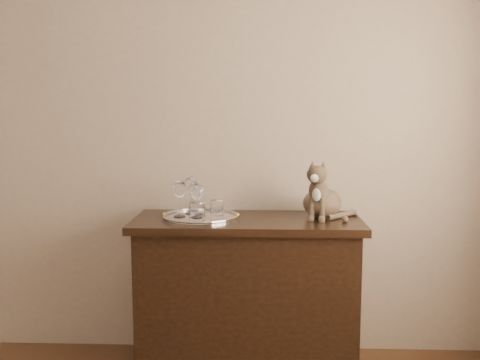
{
  "coord_description": "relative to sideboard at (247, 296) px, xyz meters",
  "views": [
    {
      "loc": [
        0.67,
        -0.82,
        1.41
      ],
      "look_at": [
        0.56,
        1.95,
        1.05
      ],
      "focal_mm": 40.0,
      "sensor_mm": 36.0,
      "label": 1
    }
  ],
  "objects": [
    {
      "name": "wall_back",
      "position": [
        -0.6,
        0.31,
        0.93
      ],
      "size": [
        4.0,
        0.1,
        2.7
      ],
      "primitive_type": "cube",
      "color": "tan",
      "rests_on": "ground"
    },
    {
      "name": "tumbler_b",
      "position": [
        -0.25,
        -0.1,
        0.48
      ],
      "size": [
        0.08,
        0.08,
        0.09
      ],
      "primitive_type": "cylinder",
      "color": "silver",
      "rests_on": "tray"
    },
    {
      "name": "wine_glass_d",
      "position": [
        -0.26,
        0.01,
        0.52
      ],
      "size": [
        0.06,
        0.06,
        0.17
      ],
      "primitive_type": null,
      "color": "silver",
      "rests_on": "tray"
    },
    {
      "name": "wine_glass_c",
      "position": [
        -0.36,
        0.0,
        0.53
      ],
      "size": [
        0.07,
        0.07,
        0.2
      ],
      "primitive_type": null,
      "color": "white",
      "rests_on": "tray"
    },
    {
      "name": "cat",
      "position": [
        0.4,
        0.05,
        0.58
      ],
      "size": [
        0.39,
        0.38,
        0.31
      ],
      "primitive_type": null,
      "rotation": [
        0.0,
        0.0,
        -0.37
      ],
      "color": "brown",
      "rests_on": "sideboard"
    },
    {
      "name": "sideboard",
      "position": [
        0.0,
        0.0,
        0.0
      ],
      "size": [
        1.2,
        0.5,
        0.85
      ],
      "primitive_type": null,
      "color": "black",
      "rests_on": "ground"
    },
    {
      "name": "tumbler_c",
      "position": [
        -0.16,
        0.05,
        0.47
      ],
      "size": [
        0.07,
        0.07,
        0.08
      ],
      "primitive_type": "cylinder",
      "color": "white",
      "rests_on": "tray"
    },
    {
      "name": "tray",
      "position": [
        -0.25,
        0.01,
        0.43
      ],
      "size": [
        0.4,
        0.4,
        0.01
      ],
      "primitive_type": "cylinder",
      "color": "silver",
      "rests_on": "sideboard"
    },
    {
      "name": "wine_glass_b",
      "position": [
        -0.29,
        0.09,
        0.52
      ],
      "size": [
        0.06,
        0.06,
        0.17
      ],
      "primitive_type": null,
      "color": "silver",
      "rests_on": "tray"
    },
    {
      "name": "wine_glass_a",
      "position": [
        -0.31,
        0.1,
        0.53
      ],
      "size": [
        0.08,
        0.08,
        0.2
      ],
      "primitive_type": null,
      "color": "silver",
      "rests_on": "tray"
    }
  ]
}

